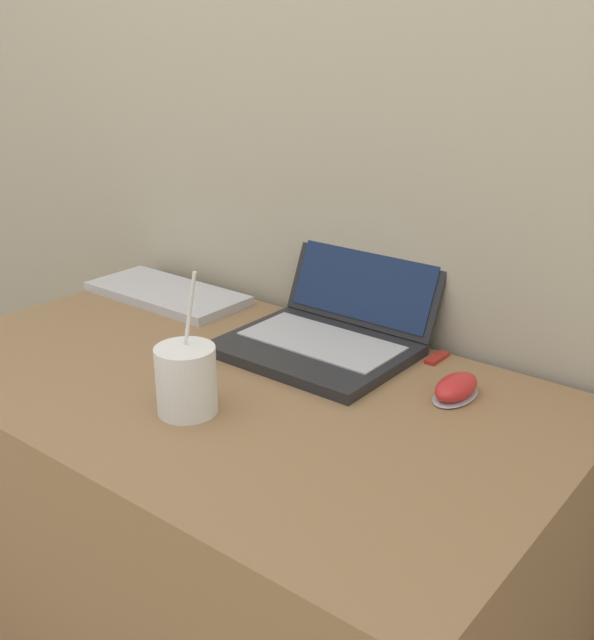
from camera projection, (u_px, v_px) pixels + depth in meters
name	position (u px, v px, depth m)	size (l,w,h in m)	color
wall_back	(359.00, 50.00, 1.37)	(7.00, 0.04, 2.50)	#BCB299
desk	(234.00, 551.00, 1.42)	(1.17, 0.68, 0.72)	#936D47
laptop	(334.00, 320.00, 1.41)	(0.33, 0.36, 0.24)	#232326
drink_cup	(186.00, 379.00, 1.16)	(0.10, 0.10, 0.23)	white
computer_mouse	(456.00, 388.00, 1.22)	(0.06, 0.11, 0.04)	#B2B2B7
external_keyboard	(167.00, 293.00, 1.68)	(0.37, 0.17, 0.02)	silver
usb_stick	(437.00, 358.00, 1.36)	(0.02, 0.06, 0.01)	#B2261E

